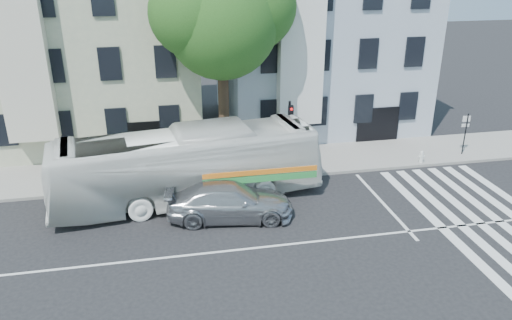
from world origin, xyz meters
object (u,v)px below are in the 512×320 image
object	(u,v)px
sedan	(230,201)
traffic_signal	(290,127)
fire_hydrant	(421,157)
bus	(188,166)

from	to	relation	value
sedan	traffic_signal	distance (m)	6.05
traffic_signal	fire_hydrant	distance (m)	7.47
bus	fire_hydrant	bearing A→B (deg)	-90.75
traffic_signal	fire_hydrant	world-z (taller)	traffic_signal
sedan	traffic_signal	world-z (taller)	traffic_signal
bus	sedan	distance (m)	2.79
bus	fire_hydrant	world-z (taller)	bus
bus	traffic_signal	world-z (taller)	traffic_signal
bus	fire_hydrant	size ratio (longest dim) A/B	18.19
sedan	traffic_signal	bearing A→B (deg)	-32.83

